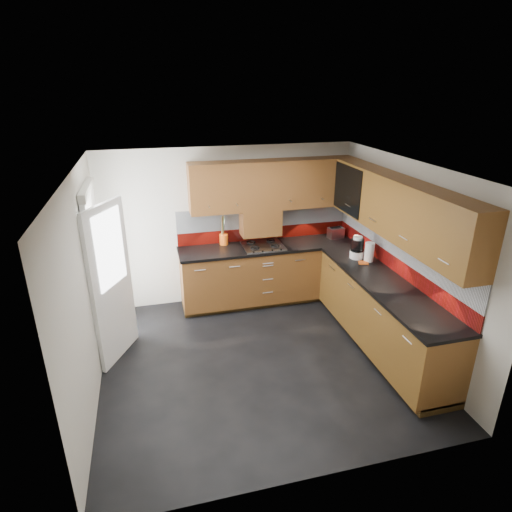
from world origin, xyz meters
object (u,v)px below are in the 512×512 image
object	(u,v)px
utensil_pot	(224,238)
food_processor	(357,248)
gas_hob	(263,246)
toaster	(336,233)

from	to	relation	value
utensil_pot	food_processor	xyz separation A→B (m)	(1.71, -1.00, 0.04)
gas_hob	utensil_pot	bearing A→B (deg)	156.70
utensil_pot	food_processor	size ratio (longest dim) A/B	1.46
gas_hob	utensil_pot	distance (m)	0.61
gas_hob	toaster	xyz separation A→B (m)	(1.22, 0.09, 0.07)
gas_hob	utensil_pot	xyz separation A→B (m)	(-0.56, 0.24, 0.09)
toaster	food_processor	xyz separation A→B (m)	(-0.06, -0.85, 0.06)
gas_hob	toaster	bearing A→B (deg)	4.28
utensil_pot	toaster	bearing A→B (deg)	-4.77
food_processor	utensil_pot	bearing A→B (deg)	149.75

